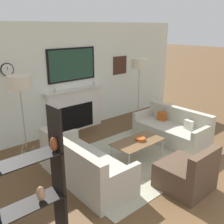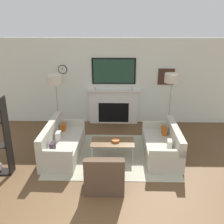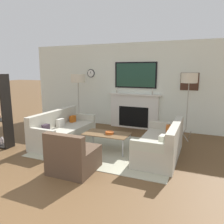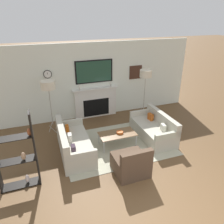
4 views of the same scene
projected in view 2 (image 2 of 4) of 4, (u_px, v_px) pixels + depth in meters
name	position (u px, v px, depth m)	size (l,w,h in m)	color
fireplace_wall	(114.00, 86.00, 8.29)	(7.58, 0.28, 2.70)	white
area_rug	(112.00, 155.00, 6.65)	(3.14, 2.29, 0.01)	#AAA98F
couch_left	(62.00, 144.00, 6.58)	(0.85, 1.89, 0.82)	#B6B29F
couch_right	(163.00, 146.00, 6.53)	(0.81, 1.72, 0.77)	#B6B29F
armchair	(105.00, 175.00, 5.33)	(0.78, 0.79, 0.79)	brown
coffee_table	(113.00, 143.00, 6.44)	(1.06, 0.57, 0.41)	brown
decorative_bowl	(116.00, 141.00, 6.41)	(0.20, 0.20, 0.06)	#C1571D
floor_lamp_left	(56.00, 80.00, 7.49)	(0.45, 0.45, 1.74)	#9E998E
floor_lamp_right	(172.00, 79.00, 7.40)	(0.42, 0.42, 1.79)	#9E998E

